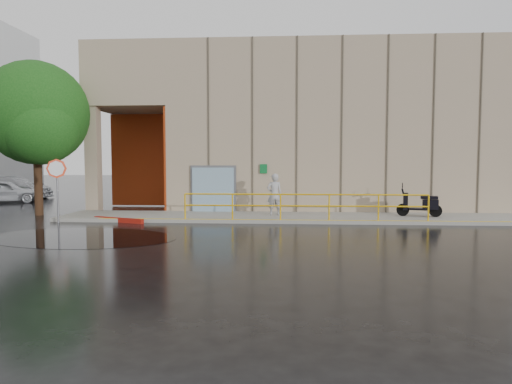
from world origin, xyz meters
TOP-DOWN VIEW (x-y plane):
  - ground at (0.00, 0.00)m, footprint 120.00×120.00m
  - sidewalk at (4.00, 4.50)m, footprint 20.00×3.00m
  - building at (5.10, 10.98)m, footprint 20.00×10.17m
  - guardrail at (4.25, 3.15)m, footprint 9.56×0.06m
  - person at (3.03, 4.63)m, footprint 0.71×0.53m
  - scooter at (9.07, 4.53)m, footprint 1.83×0.94m
  - stop_sign at (-5.50, 2.70)m, footprint 0.63×0.50m
  - red_curb at (-3.21, 3.10)m, footprint 2.30×1.04m
  - puddle at (-3.12, -0.51)m, footprint 6.80×4.69m
  - car_a at (-12.91, 10.87)m, footprint 4.27×3.03m
  - car_c at (-14.21, 13.99)m, footprint 5.02×2.17m
  - tree_near at (-7.51, 5.01)m, footprint 4.61×4.61m

SIDE VIEW (x-z plane):
  - ground at x=0.00m, z-range 0.00..0.00m
  - puddle at x=-3.12m, z-range 0.00..0.01m
  - sidewalk at x=4.00m, z-range 0.00..0.15m
  - red_curb at x=-3.21m, z-range 0.00..0.18m
  - car_a at x=-12.91m, z-range 0.00..1.35m
  - guardrail at x=4.25m, z-range 0.16..1.19m
  - car_c at x=-14.21m, z-range 0.00..1.44m
  - scooter at x=9.07m, z-range 0.25..1.64m
  - person at x=3.03m, z-range 0.15..1.92m
  - stop_sign at x=-5.50m, z-range 0.58..3.13m
  - building at x=5.10m, z-range 0.21..8.21m
  - tree_near at x=-7.51m, z-range 0.96..7.85m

